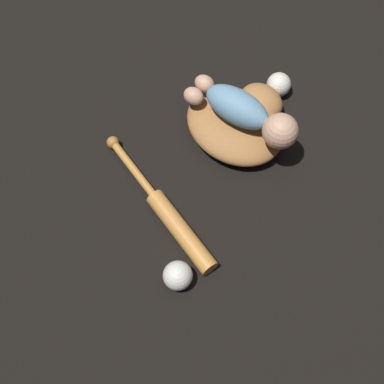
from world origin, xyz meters
The scene contains 6 objects.
ground_plane centered at (0.00, 0.00, 0.00)m, with size 6.00×6.00×0.00m, color black.
baseball_glove centered at (0.00, -0.04, 0.04)m, with size 0.30×0.29×0.08m.
baby_figure centered at (0.03, -0.05, 0.13)m, with size 0.33×0.15×0.09m.
baseball_bat centered at (0.08, -0.37, 0.02)m, with size 0.47×0.10×0.05m.
baseball centered at (0.21, -0.46, 0.04)m, with size 0.07×0.07×0.07m.
baseball_spare centered at (-0.02, 0.14, 0.04)m, with size 0.07×0.07×0.07m.
Camera 1 is at (0.52, -0.70, 1.27)m, focal length 50.00 mm.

